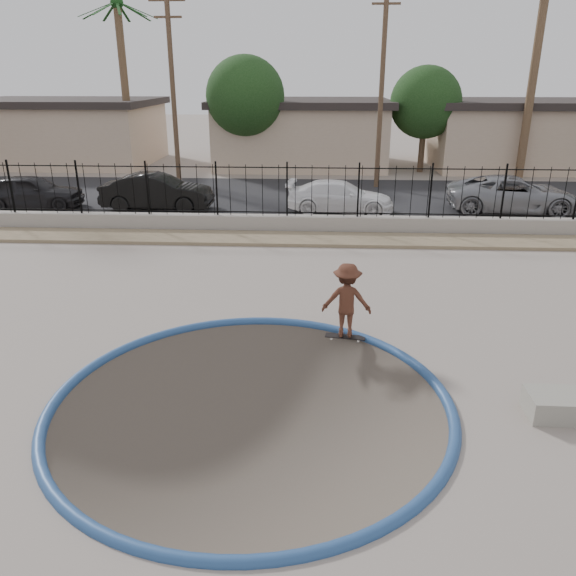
# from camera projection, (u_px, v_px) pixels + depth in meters

# --- Properties ---
(ground) EXTENTS (120.00, 120.00, 2.20)m
(ground) POSITION_uv_depth(u_px,v_px,m) (289.00, 247.00, 22.25)
(ground) COLOR gray
(ground) RESTS_ON ground
(bowl_pit) EXTENTS (6.84, 6.84, 1.80)m
(bowl_pit) POSITION_uv_depth(u_px,v_px,m) (251.00, 403.00, 9.74)
(bowl_pit) COLOR #473F36
(bowl_pit) RESTS_ON ground
(coping_ring) EXTENTS (7.04, 7.04, 0.20)m
(coping_ring) POSITION_uv_depth(u_px,v_px,m) (251.00, 403.00, 9.74)
(coping_ring) COLOR navy
(coping_ring) RESTS_ON ground
(rock_strip) EXTENTS (42.00, 1.60, 0.11)m
(rock_strip) POSITION_uv_depth(u_px,v_px,m) (285.00, 239.00, 19.23)
(rock_strip) COLOR #927D60
(rock_strip) RESTS_ON ground
(retaining_wall) EXTENTS (42.00, 0.45, 0.60)m
(retaining_wall) POSITION_uv_depth(u_px,v_px,m) (287.00, 224.00, 20.17)
(retaining_wall) COLOR gray
(retaining_wall) RESTS_ON ground
(fence) EXTENTS (40.00, 0.04, 1.80)m
(fence) POSITION_uv_depth(u_px,v_px,m) (287.00, 191.00, 19.74)
(fence) COLOR black
(fence) RESTS_ON retaining_wall
(street) EXTENTS (90.00, 8.00, 0.04)m
(street) POSITION_uv_depth(u_px,v_px,m) (295.00, 194.00, 26.52)
(street) COLOR black
(street) RESTS_ON ground
(house_west) EXTENTS (11.60, 8.60, 3.90)m
(house_west) POSITION_uv_depth(u_px,v_px,m) (64.00, 131.00, 35.43)
(house_west) COLOR tan
(house_west) RESTS_ON ground
(house_center) EXTENTS (10.60, 8.60, 3.90)m
(house_center) POSITION_uv_depth(u_px,v_px,m) (302.00, 132.00, 34.68)
(house_center) COLOR tan
(house_center) RESTS_ON ground
(house_east) EXTENTS (12.60, 8.60, 3.90)m
(house_east) POSITION_uv_depth(u_px,v_px,m) (532.00, 133.00, 33.98)
(house_east) COLOR tan
(house_east) RESTS_ON ground
(palm_mid) EXTENTS (2.30, 2.30, 9.30)m
(palm_mid) POSITION_uv_depth(u_px,v_px,m) (121.00, 48.00, 31.16)
(palm_mid) COLOR brown
(palm_mid) RESTS_ON ground
(palm_right) EXTENTS (2.30, 2.30, 10.30)m
(palm_right) POSITION_uv_depth(u_px,v_px,m) (540.00, 31.00, 27.97)
(palm_right) COLOR brown
(palm_right) RESTS_ON ground
(utility_pole_left) EXTENTS (1.70, 0.24, 9.00)m
(utility_pole_left) POSITION_uv_depth(u_px,v_px,m) (173.00, 88.00, 27.01)
(utility_pole_left) COLOR #473323
(utility_pole_left) RESTS_ON ground
(utility_pole_mid) EXTENTS (1.70, 0.24, 9.50)m
(utility_pole_mid) POSITION_uv_depth(u_px,v_px,m) (382.00, 83.00, 26.42)
(utility_pole_mid) COLOR #473323
(utility_pole_mid) RESTS_ON ground
(street_tree_left) EXTENTS (4.32, 4.32, 6.36)m
(street_tree_left) POSITION_uv_depth(u_px,v_px,m) (245.00, 96.00, 30.77)
(street_tree_left) COLOR #473323
(street_tree_left) RESTS_ON ground
(street_tree_mid) EXTENTS (3.96, 3.96, 5.83)m
(street_tree_mid) POSITION_uv_depth(u_px,v_px,m) (425.00, 103.00, 31.33)
(street_tree_mid) COLOR #473323
(street_tree_mid) RESTS_ON ground
(skater) EXTENTS (1.09, 0.68, 1.61)m
(skater) POSITION_uv_depth(u_px,v_px,m) (346.00, 305.00, 11.79)
(skater) COLOR brown
(skater) RESTS_ON ground
(skateboard) EXTENTS (0.88, 0.34, 0.07)m
(skateboard) POSITION_uv_depth(u_px,v_px,m) (345.00, 337.00, 12.05)
(skateboard) COLOR black
(skateboard) RESTS_ON ground
(concrete_ledge) EXTENTS (1.61, 0.72, 0.40)m
(concrete_ledge) POSITION_uv_depth(u_px,v_px,m) (576.00, 406.00, 9.29)
(concrete_ledge) COLOR gray
(concrete_ledge) RESTS_ON ground
(car_a) EXTENTS (4.28, 2.04, 1.41)m
(car_a) POSITION_uv_depth(u_px,v_px,m) (32.00, 191.00, 23.45)
(car_a) COLOR black
(car_a) RESTS_ON street
(car_b) EXTENTS (4.52, 1.61, 1.49)m
(car_b) POSITION_uv_depth(u_px,v_px,m) (157.00, 192.00, 23.17)
(car_b) COLOR black
(car_b) RESTS_ON street
(car_c) EXTENTS (4.46, 2.11, 1.26)m
(car_c) POSITION_uv_depth(u_px,v_px,m) (340.00, 197.00, 22.83)
(car_c) COLOR white
(car_c) RESTS_ON street
(car_d) EXTENTS (5.39, 2.78, 1.45)m
(car_d) POSITION_uv_depth(u_px,v_px,m) (513.00, 194.00, 22.82)
(car_d) COLOR gray
(car_d) RESTS_ON street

